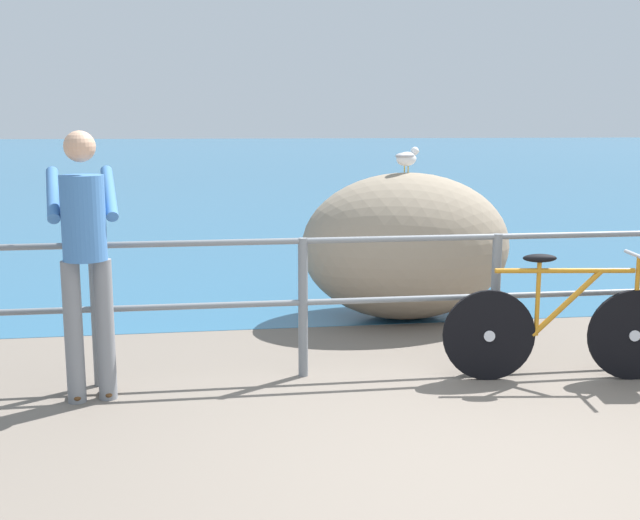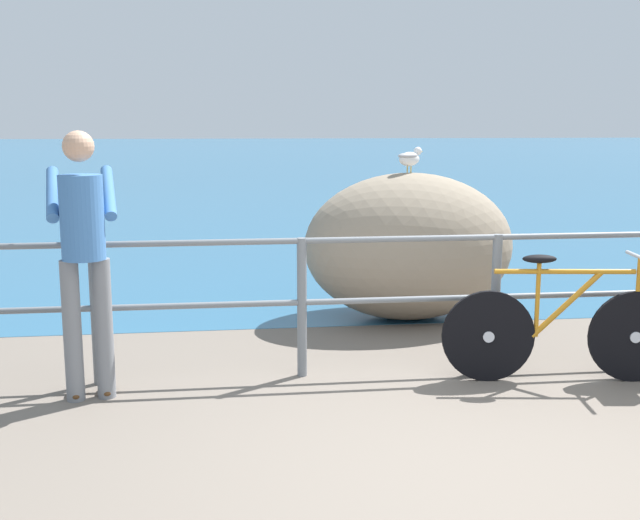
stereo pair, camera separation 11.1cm
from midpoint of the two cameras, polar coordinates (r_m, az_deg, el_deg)
name	(u,v)px [view 1 (the left image)]	position (r m, az deg, el deg)	size (l,w,h in m)	color
ground_plane	(253,186)	(23.79, -5.09, 5.50)	(120.00, 120.00, 0.10)	#6B6056
sea_surface	(228,152)	(51.78, -6.89, 7.96)	(120.00, 90.00, 0.01)	#285B7F
promenade_railing	(401,288)	(5.68, 5.46, -2.04)	(7.32, 0.07, 1.02)	slate
bicycle	(583,317)	(5.80, 18.35, -4.00)	(1.69, 0.48, 0.92)	black
person_at_railing	(85,253)	(5.25, -17.53, 0.48)	(0.52, 0.67, 1.78)	slate
breakwater_boulder_main	(406,246)	(7.28, 5.92, 1.03)	(1.96, 1.41, 1.38)	gray
seagull	(407,157)	(7.20, 5.99, 7.55)	(0.31, 0.26, 0.23)	gold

